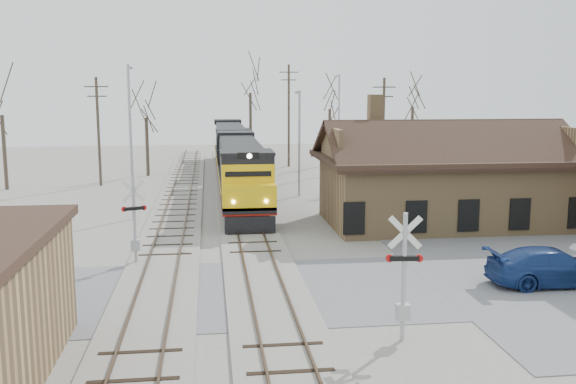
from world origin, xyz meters
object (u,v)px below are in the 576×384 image
(depot, at_px, (443,185))
(locomotive_trailing, at_px, (231,145))
(parked_car, at_px, (552,267))
(locomotive_lead, at_px, (241,171))

(depot, relative_size, locomotive_trailing, 0.73)
(locomotive_trailing, bearing_deg, parked_car, -73.80)
(depot, bearing_deg, locomotive_lead, 146.66)
(locomotive_lead, bearing_deg, locomotive_trailing, 90.00)
(depot, distance_m, locomotive_trailing, 31.38)
(locomotive_trailing, relative_size, parked_car, 3.77)
(locomotive_trailing, bearing_deg, depot, -67.54)
(parked_car, bearing_deg, depot, 1.36)
(locomotive_lead, distance_m, locomotive_trailing, 21.11)
(depot, xyz_separation_m, locomotive_lead, (-11.99, 7.89, 0.02))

